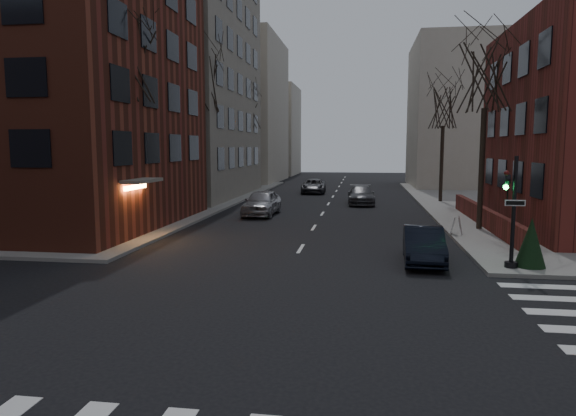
{
  "coord_description": "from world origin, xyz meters",
  "views": [
    {
      "loc": [
        2.68,
        -10.07,
        4.48
      ],
      "look_at": [
        -0.32,
        10.35,
        2.0
      ],
      "focal_mm": 32.0,
      "sensor_mm": 36.0,
      "label": 1
    }
  ],
  "objects_px": {
    "tree_left_c": "(247,110)",
    "tree_left_a": "(126,64)",
    "evergreen_shrub": "(531,242)",
    "streetlamp_near": "(194,150)",
    "streetlamp_far": "(257,149)",
    "car_lane_silver": "(262,203)",
    "sandwich_board": "(456,225)",
    "car_lane_far": "(314,186)",
    "tree_right_a": "(486,77)",
    "tree_right_b": "(444,107)",
    "car_lane_gray": "(361,195)",
    "parked_sedan": "(424,245)",
    "tree_left_b": "(202,84)",
    "traffic_signal": "(511,219)"
  },
  "relations": [
    {
      "from": "tree_left_c",
      "to": "parked_sedan",
      "type": "distance_m",
      "value": 33.84
    },
    {
      "from": "tree_left_a",
      "to": "car_lane_far",
      "type": "distance_m",
      "value": 27.3
    },
    {
      "from": "traffic_signal",
      "to": "sandwich_board",
      "type": "xyz_separation_m",
      "value": [
        -0.64,
        7.04,
        -1.32
      ]
    },
    {
      "from": "tree_left_c",
      "to": "car_lane_far",
      "type": "relative_size",
      "value": 1.99
    },
    {
      "from": "car_lane_silver",
      "to": "tree_left_a",
      "type": "bearing_deg",
      "value": -117.7
    },
    {
      "from": "tree_left_a",
      "to": "car_lane_silver",
      "type": "distance_m",
      "value": 12.6
    },
    {
      "from": "tree_left_a",
      "to": "evergreen_shrub",
      "type": "distance_m",
      "value": 19.61
    },
    {
      "from": "car_lane_gray",
      "to": "sandwich_board",
      "type": "xyz_separation_m",
      "value": [
        4.77,
        -14.1,
        -0.13
      ]
    },
    {
      "from": "car_lane_gray",
      "to": "tree_left_a",
      "type": "bearing_deg",
      "value": -127.17
    },
    {
      "from": "tree_left_a",
      "to": "car_lane_far",
      "type": "xyz_separation_m",
      "value": [
        6.73,
        25.28,
        -7.79
      ]
    },
    {
      "from": "tree_left_b",
      "to": "streetlamp_near",
      "type": "xyz_separation_m",
      "value": [
        0.6,
        -4.0,
        -4.68
      ]
    },
    {
      "from": "tree_right_a",
      "to": "car_lane_gray",
      "type": "relative_size",
      "value": 1.96
    },
    {
      "from": "parked_sedan",
      "to": "streetlamp_near",
      "type": "bearing_deg",
      "value": 140.41
    },
    {
      "from": "car_lane_gray",
      "to": "car_lane_far",
      "type": "bearing_deg",
      "value": 114.63
    },
    {
      "from": "tree_right_a",
      "to": "car_lane_silver",
      "type": "distance_m",
      "value": 15.33
    },
    {
      "from": "tree_left_a",
      "to": "car_lane_gray",
      "type": "height_order",
      "value": "tree_left_a"
    },
    {
      "from": "streetlamp_near",
      "to": "car_lane_silver",
      "type": "xyz_separation_m",
      "value": [
        4.32,
        0.72,
        -3.41
      ]
    },
    {
      "from": "tree_left_c",
      "to": "streetlamp_near",
      "type": "relative_size",
      "value": 1.55
    },
    {
      "from": "traffic_signal",
      "to": "tree_right_b",
      "type": "relative_size",
      "value": 0.44
    },
    {
      "from": "streetlamp_near",
      "to": "car_lane_far",
      "type": "distance_m",
      "value": 18.68
    },
    {
      "from": "parked_sedan",
      "to": "sandwich_board",
      "type": "distance_m",
      "value": 6.45
    },
    {
      "from": "car_lane_gray",
      "to": "parked_sedan",
      "type": "bearing_deg",
      "value": -85.02
    },
    {
      "from": "tree_left_c",
      "to": "car_lane_far",
      "type": "height_order",
      "value": "tree_left_c"
    },
    {
      "from": "tree_left_a",
      "to": "evergreen_shrub",
      "type": "bearing_deg",
      "value": -15.32
    },
    {
      "from": "tree_left_b",
      "to": "tree_left_c",
      "type": "xyz_separation_m",
      "value": [
        0.0,
        14.0,
        -0.88
      ]
    },
    {
      "from": "tree_right_a",
      "to": "streetlamp_far",
      "type": "height_order",
      "value": "tree_right_a"
    },
    {
      "from": "tree_left_c",
      "to": "tree_left_a",
      "type": "bearing_deg",
      "value": -90.0
    },
    {
      "from": "tree_right_a",
      "to": "evergreen_shrub",
      "type": "bearing_deg",
      "value": -90.62
    },
    {
      "from": "car_lane_silver",
      "to": "sandwich_board",
      "type": "bearing_deg",
      "value": -29.15
    },
    {
      "from": "tree_left_b",
      "to": "sandwich_board",
      "type": "relative_size",
      "value": 12.38
    },
    {
      "from": "tree_left_a",
      "to": "tree_right_b",
      "type": "relative_size",
      "value": 1.12
    },
    {
      "from": "tree_left_c",
      "to": "tree_right_b",
      "type": "height_order",
      "value": "tree_left_c"
    },
    {
      "from": "traffic_signal",
      "to": "tree_right_b",
      "type": "distance_m",
      "value": 23.71
    },
    {
      "from": "parked_sedan",
      "to": "car_lane_far",
      "type": "height_order",
      "value": "parked_sedan"
    },
    {
      "from": "tree_right_a",
      "to": "car_lane_silver",
      "type": "xyz_separation_m",
      "value": [
        -12.68,
        4.72,
        -7.2
      ]
    },
    {
      "from": "streetlamp_far",
      "to": "sandwich_board",
      "type": "bearing_deg",
      "value": -59.16
    },
    {
      "from": "streetlamp_far",
      "to": "parked_sedan",
      "type": "height_order",
      "value": "streetlamp_far"
    },
    {
      "from": "car_lane_gray",
      "to": "evergreen_shrub",
      "type": "distance_m",
      "value": 21.83
    },
    {
      "from": "tree_right_b",
      "to": "car_lane_gray",
      "type": "distance_m",
      "value": 9.48
    },
    {
      "from": "tree_right_b",
      "to": "sandwich_board",
      "type": "bearing_deg",
      "value": -95.37
    },
    {
      "from": "streetlamp_near",
      "to": "sandwich_board",
      "type": "xyz_separation_m",
      "value": [
        15.5,
        -5.97,
        -3.65
      ]
    },
    {
      "from": "streetlamp_near",
      "to": "streetlamp_far",
      "type": "height_order",
      "value": "same"
    },
    {
      "from": "tree_right_b",
      "to": "streetlamp_near",
      "type": "height_order",
      "value": "tree_right_b"
    },
    {
      "from": "tree_left_b",
      "to": "parked_sedan",
      "type": "xyz_separation_m",
      "value": [
        13.83,
        -16.0,
        -8.22
      ]
    },
    {
      "from": "traffic_signal",
      "to": "car_lane_silver",
      "type": "xyz_separation_m",
      "value": [
        -11.82,
        13.73,
        -1.08
      ]
    },
    {
      "from": "tree_right_a",
      "to": "sandwich_board",
      "type": "relative_size",
      "value": 11.14
    },
    {
      "from": "tree_right_a",
      "to": "parked_sedan",
      "type": "distance_m",
      "value": 11.49
    },
    {
      "from": "traffic_signal",
      "to": "parked_sedan",
      "type": "height_order",
      "value": "traffic_signal"
    },
    {
      "from": "streetlamp_far",
      "to": "tree_left_a",
      "type": "bearing_deg",
      "value": -91.23
    },
    {
      "from": "streetlamp_far",
      "to": "car_lane_silver",
      "type": "bearing_deg",
      "value": -77.37
    }
  ]
}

